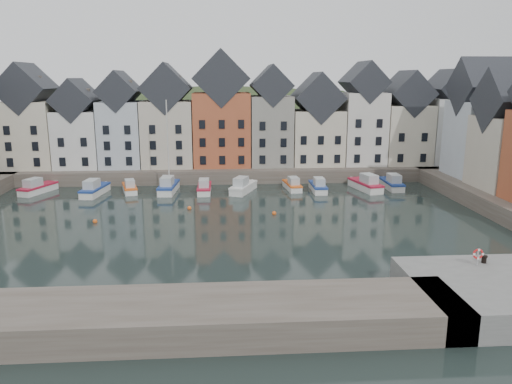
{
  "coord_description": "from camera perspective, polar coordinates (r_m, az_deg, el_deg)",
  "views": [
    {
      "loc": [
        0.04,
        -50.73,
        15.55
      ],
      "look_at": [
        3.95,
        6.0,
        2.49
      ],
      "focal_mm": 35.0,
      "sensor_mm": 36.0,
      "label": 1
    }
  ],
  "objects": [
    {
      "name": "boat_g",
      "position": [
        71.04,
        4.18,
        0.77
      ],
      "size": [
        2.25,
        5.64,
        2.11
      ],
      "rotation": [
        0.0,
        0.0,
        0.1
      ],
      "color": "silver",
      "rests_on": "ground"
    },
    {
      "name": "near_wall",
      "position": [
        33.74,
        -21.45,
        -13.58
      ],
      "size": [
        50.0,
        6.0,
        2.0
      ],
      "primitive_type": "cube",
      "color": "#4B4239",
      "rests_on": "ground"
    },
    {
      "name": "boat_j",
      "position": [
        74.11,
        15.27,
        0.93
      ],
      "size": [
        2.09,
        6.43,
        2.46
      ],
      "rotation": [
        0.0,
        0.0,
        -0.02
      ],
      "color": "silver",
      "rests_on": "ground"
    },
    {
      "name": "mooring_buoys",
      "position": [
        58.28,
        -7.78,
        -2.51
      ],
      "size": [
        20.5,
        5.5,
        0.5
      ],
      "color": "#E2591A",
      "rests_on": "ground"
    },
    {
      "name": "mooring_bollard",
      "position": [
        41.37,
        24.62,
        -6.96
      ],
      "size": [
        0.48,
        0.48,
        0.56
      ],
      "color": "black",
      "rests_on": "near_quay"
    },
    {
      "name": "ground",
      "position": [
        53.06,
        -3.82,
        -4.14
      ],
      "size": [
        260.0,
        260.0,
        0.0
      ],
      "primitive_type": "plane",
      "color": "black",
      "rests_on": "ground"
    },
    {
      "name": "boat_c",
      "position": [
        71.46,
        -14.24,
        0.47
      ],
      "size": [
        3.01,
        5.67,
        2.08
      ],
      "rotation": [
        0.0,
        0.0,
        0.26
      ],
      "color": "silver",
      "rests_on": "ground"
    },
    {
      "name": "far_quay",
      "position": [
        82.03,
        -3.91,
        2.68
      ],
      "size": [
        90.0,
        16.0,
        2.0
      ],
      "primitive_type": "cube",
      "color": "#4B4239",
      "rests_on": "ground"
    },
    {
      "name": "boat_f",
      "position": [
        69.23,
        -1.51,
        0.57
      ],
      "size": [
        4.28,
        6.73,
        2.48
      ],
      "rotation": [
        0.0,
        0.0,
        -0.39
      ],
      "color": "silver",
      "rests_on": "ground"
    },
    {
      "name": "far_terrace",
      "position": [
        79.08,
        -1.65,
        8.08
      ],
      "size": [
        72.37,
        8.16,
        17.78
      ],
      "color": "beige",
      "rests_on": "far_quay"
    },
    {
      "name": "boat_e",
      "position": [
        69.31,
        -5.93,
        0.47
      ],
      "size": [
        1.85,
        5.89,
        2.26
      ],
      "rotation": [
        0.0,
        0.0,
        -0.0
      ],
      "color": "silver",
      "rests_on": "ground"
    },
    {
      "name": "boat_h",
      "position": [
        70.34,
        7.12,
        0.62
      ],
      "size": [
        1.93,
        5.89,
        2.25
      ],
      "rotation": [
        0.0,
        0.0,
        -0.02
      ],
      "color": "silver",
      "rests_on": "ground"
    },
    {
      "name": "boat_a",
      "position": [
        75.07,
        -23.73,
        0.42
      ],
      "size": [
        3.99,
        6.48,
        2.38
      ],
      "rotation": [
        0.0,
        0.0,
        -0.36
      ],
      "color": "silver",
      "rests_on": "ground"
    },
    {
      "name": "boat_d",
      "position": [
        70.23,
        -9.98,
        0.64
      ],
      "size": [
        2.61,
        6.88,
        12.88
      ],
      "rotation": [
        0.0,
        0.0,
        -0.08
      ],
      "color": "silver",
      "rests_on": "ground"
    },
    {
      "name": "hillside",
      "position": [
        111.87,
        -3.79,
        -4.53
      ],
      "size": [
        153.6,
        70.4,
        64.0
      ],
      "color": "#25341A",
      "rests_on": "ground"
    },
    {
      "name": "boat_i",
      "position": [
        72.23,
        12.45,
        0.83
      ],
      "size": [
        3.58,
        7.24,
        2.66
      ],
      "rotation": [
        0.0,
        0.0,
        0.21
      ],
      "color": "silver",
      "rests_on": "ground"
    },
    {
      "name": "boat_b",
      "position": [
        71.06,
        -17.98,
        0.26
      ],
      "size": [
        2.97,
        6.7,
        2.48
      ],
      "rotation": [
        0.0,
        0.0,
        -0.15
      ],
      "color": "silver",
      "rests_on": "ground"
    },
    {
      "name": "life_ring_post",
      "position": [
        40.43,
        24.03,
        -6.53
      ],
      "size": [
        0.8,
        0.17,
        1.3
      ],
      "color": "gray",
      "rests_on": "near_quay"
    }
  ]
}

